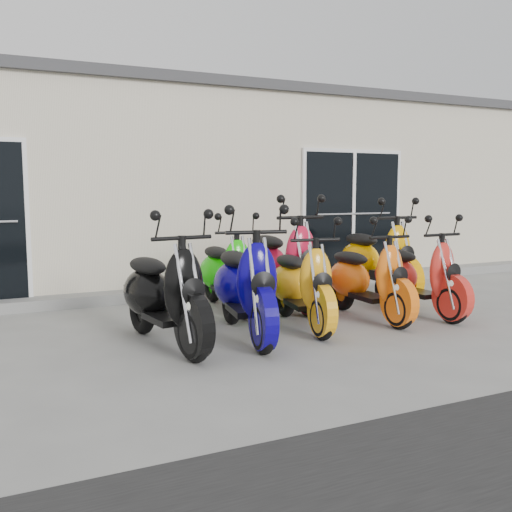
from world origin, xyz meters
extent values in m
plane|color=gray|center=(0.00, 0.00, 0.00)|extent=(80.00, 80.00, 0.00)
cube|color=beige|center=(0.00, 5.20, 1.60)|extent=(14.00, 6.00, 3.20)
cube|color=#3F3F42|center=(0.00, 5.20, 3.28)|extent=(14.20, 6.20, 0.16)
cube|color=gray|center=(0.00, 2.02, 0.07)|extent=(14.00, 0.40, 0.15)
cube|color=black|center=(2.60, 2.17, 1.26)|extent=(2.02, 0.08, 2.22)
camera|label=1|loc=(-3.18, -6.16, 1.63)|focal=40.00mm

